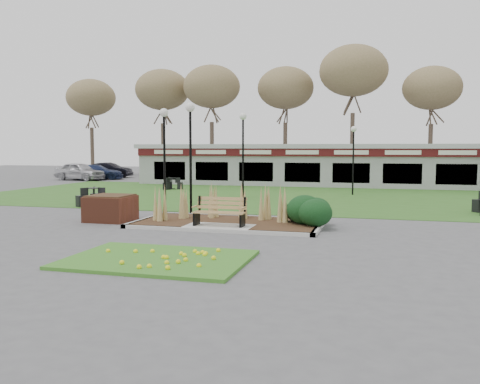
% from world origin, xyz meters
% --- Properties ---
extents(ground, '(100.00, 100.00, 0.00)m').
position_xyz_m(ground, '(0.00, 0.00, 0.00)').
color(ground, '#515154').
rests_on(ground, ground).
extents(lawn, '(34.00, 16.00, 0.02)m').
position_xyz_m(lawn, '(0.00, 12.00, 0.01)').
color(lawn, '#30601E').
rests_on(lawn, ground).
extents(flower_bed, '(4.20, 3.00, 0.16)m').
position_xyz_m(flower_bed, '(0.00, -4.60, 0.07)').
color(flower_bed, '#2D6E1F').
rests_on(flower_bed, ground).
extents(planting_bed, '(6.75, 3.40, 1.27)m').
position_xyz_m(planting_bed, '(1.27, 1.35, 0.37)').
color(planting_bed, '#302313').
rests_on(planting_bed, ground).
extents(park_bench, '(1.70, 0.66, 0.93)m').
position_xyz_m(park_bench, '(0.00, 0.25, 0.59)').
color(park_bench, '#9B8246').
rests_on(park_bench, ground).
extents(brick_planter, '(1.50, 1.50, 0.95)m').
position_xyz_m(brick_planter, '(-4.40, 1.00, 0.48)').
color(brick_planter, brown).
rests_on(brick_planter, ground).
extents(food_pavilion, '(24.60, 3.40, 2.90)m').
position_xyz_m(food_pavilion, '(0.00, 19.96, 1.48)').
color(food_pavilion, '#99999C').
rests_on(food_pavilion, ground).
extents(tree_backdrop, '(47.24, 5.24, 10.36)m').
position_xyz_m(tree_backdrop, '(0.00, 28.00, 8.36)').
color(tree_backdrop, '#47382B').
rests_on(tree_backdrop, ground).
extents(lamp_post_near_left, '(0.35, 0.35, 4.25)m').
position_xyz_m(lamp_post_near_left, '(-3.52, 3.84, 3.10)').
color(lamp_post_near_left, black).
rests_on(lamp_post_near_left, ground).
extents(lamp_post_near_right, '(0.36, 0.36, 4.39)m').
position_xyz_m(lamp_post_near_right, '(-2.13, 3.20, 3.20)').
color(lamp_post_near_right, black).
rests_on(lamp_post_near_right, ground).
extents(lamp_post_mid_left, '(0.37, 0.37, 4.46)m').
position_xyz_m(lamp_post_mid_left, '(-1.90, 10.23, 3.25)').
color(lamp_post_mid_left, black).
rests_on(lamp_post_mid_left, ground).
extents(lamp_post_mid_right, '(0.32, 0.32, 3.84)m').
position_xyz_m(lamp_post_mid_right, '(3.56, 13.63, 2.80)').
color(lamp_post_mid_right, black).
rests_on(lamp_post_mid_right, ground).
extents(bistro_set_a, '(1.37, 1.54, 0.82)m').
position_xyz_m(bistro_set_a, '(-7.54, 5.00, 0.29)').
color(bistro_set_a, black).
rests_on(bistro_set_a, ground).
extents(bistro_set_b, '(1.30, 1.32, 0.72)m').
position_xyz_m(bistro_set_b, '(-7.76, 14.55, 0.26)').
color(bistro_set_b, black).
rests_on(bistro_set_b, ground).
extents(car_silver, '(4.57, 2.45, 1.48)m').
position_xyz_m(car_silver, '(-18.59, 21.00, 0.74)').
color(car_silver, '#B9B9BE').
rests_on(car_silver, ground).
extents(car_black, '(4.14, 1.77, 1.33)m').
position_xyz_m(car_black, '(-18.19, 25.00, 0.66)').
color(car_black, black).
rests_on(car_black, ground).
extents(car_blue, '(4.61, 3.01, 1.24)m').
position_xyz_m(car_blue, '(-17.77, 22.33, 0.62)').
color(car_blue, navy).
rests_on(car_blue, ground).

